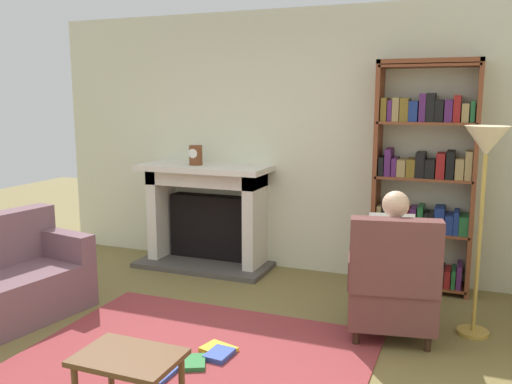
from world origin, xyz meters
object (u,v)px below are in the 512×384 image
object	(u,v)px
fireplace	(208,212)
seated_reader	(393,255)
armchair_reading	(392,285)
side_table	(129,367)
floor_lamp	(485,160)
bookshelf	(423,181)
mantel_clock	(196,155)

from	to	relation	value
fireplace	seated_reader	bearing A→B (deg)	-26.55
armchair_reading	seated_reader	xyz separation A→B (m)	(-0.02, 0.12, 0.20)
side_table	floor_lamp	distance (m)	2.86
armchair_reading	floor_lamp	size ratio (longest dim) A/B	0.60
bookshelf	floor_lamp	xyz separation A→B (m)	(0.50, -0.90, 0.32)
fireplace	mantel_clock	distance (m)	0.64
bookshelf	floor_lamp	world-z (taller)	bookshelf
fireplace	floor_lamp	world-z (taller)	floor_lamp
fireplace	armchair_reading	bearing A→B (deg)	-28.75
bookshelf	floor_lamp	bearing A→B (deg)	-61.01
mantel_clock	side_table	distance (m)	3.09
armchair_reading	floor_lamp	bearing A→B (deg)	-163.05
floor_lamp	side_table	bearing A→B (deg)	-130.97
floor_lamp	bookshelf	bearing A→B (deg)	118.99
fireplace	side_table	bearing A→B (deg)	-71.51
fireplace	mantel_clock	world-z (taller)	mantel_clock
mantel_clock	armchair_reading	size ratio (longest dim) A/B	0.21
side_table	floor_lamp	size ratio (longest dim) A/B	0.35
fireplace	seated_reader	xyz separation A→B (m)	(2.11, -1.06, 0.04)
armchair_reading	side_table	distance (m)	2.08
bookshelf	armchair_reading	xyz separation A→B (m)	(-0.09, -1.21, -0.62)
mantel_clock	bookshelf	xyz separation A→B (m)	(2.31, 0.14, -0.17)
seated_reader	floor_lamp	distance (m)	0.98
mantel_clock	seated_reader	size ratio (longest dim) A/B	0.18
side_table	bookshelf	bearing A→B (deg)	66.63
fireplace	bookshelf	xyz separation A→B (m)	(2.23, 0.03, 0.46)
mantel_clock	seated_reader	bearing A→B (deg)	-23.54
fireplace	mantel_clock	size ratio (longest dim) A/B	6.98
side_table	armchair_reading	bearing A→B (deg)	55.74
bookshelf	side_table	distance (m)	3.25
mantel_clock	seated_reader	distance (m)	2.46
mantel_clock	floor_lamp	xyz separation A→B (m)	(2.80, -0.76, 0.15)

